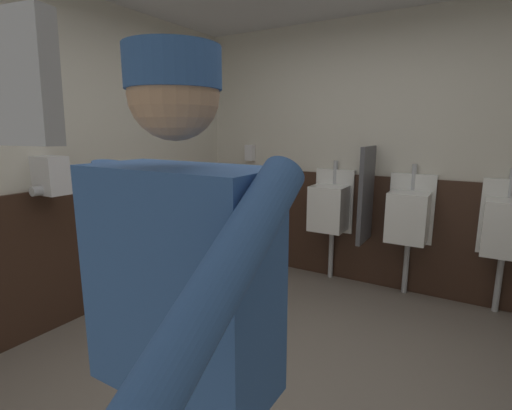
{
  "coord_description": "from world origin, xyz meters",
  "views": [
    {
      "loc": [
        0.92,
        -1.82,
        1.55
      ],
      "look_at": [
        0.14,
        -0.53,
        1.25
      ],
      "focal_mm": 26.48,
      "sensor_mm": 36.0,
      "label": 1
    }
  ],
  "objects": [
    {
      "name": "hand_dryer",
      "position": [
        -1.78,
        -0.26,
        1.22
      ],
      "size": [
        0.24,
        0.23,
        0.28
      ],
      "color": "silver"
    },
    {
      "name": "urinal_right",
      "position": [
        1.13,
        1.76,
        0.78
      ],
      "size": [
        0.4,
        0.34,
        1.24
      ],
      "color": "white",
      "rests_on": "ground_plane"
    },
    {
      "name": "wall_left",
      "position": [
        -1.96,
        0.0,
        1.3
      ],
      "size": [
        0.12,
        4.44,
        2.6
      ],
      "primitive_type": "cube",
      "color": "beige",
      "rests_on": "ground_plane"
    },
    {
      "name": "wainscot_band_left",
      "position": [
        -1.88,
        0.0,
        0.55
      ],
      "size": [
        0.03,
        3.84,
        1.11
      ],
      "primitive_type": "cube",
      "color": "#382319",
      "rests_on": "ground_plane"
    },
    {
      "name": "wainscot_band_back",
      "position": [
        0.0,
        1.91,
        0.55
      ],
      "size": [
        3.8,
        0.03,
        1.11
      ],
      "primitive_type": "cube",
      "color": "#382319",
      "rests_on": "ground_plane"
    },
    {
      "name": "soap_dispenser",
      "position": [
        -1.4,
        1.88,
        1.29
      ],
      "size": [
        0.1,
        0.07,
        0.18
      ],
      "primitive_type": "cube",
      "color": "silver"
    },
    {
      "name": "cell_phone",
      "position": [
        0.58,
        -1.64,
        1.6
      ],
      "size": [
        0.06,
        0.03,
        0.11
      ],
      "primitive_type": "cube",
      "rotation": [
        -0.03,
        0.0,
        0.17
      ],
      "color": "#A5A8B2"
    },
    {
      "name": "urinal_middle",
      "position": [
        0.38,
        1.76,
        0.78
      ],
      "size": [
        0.4,
        0.34,
        1.24
      ],
      "color": "white",
      "rests_on": "ground_plane"
    },
    {
      "name": "privacy_divider_panel",
      "position": [
        0.0,
        1.69,
        0.95
      ],
      "size": [
        0.04,
        0.4,
        0.9
      ],
      "primitive_type": "cube",
      "color": "#4C4C51"
    },
    {
      "name": "person",
      "position": [
        0.27,
        -1.14,
        1.04
      ],
      "size": [
        0.72,
        0.6,
        1.74
      ],
      "color": "#2D3342",
      "rests_on": "ground_plane"
    },
    {
      "name": "wall_back",
      "position": [
        0.0,
        1.98,
        1.3
      ],
      "size": [
        4.4,
        0.12,
        2.6
      ],
      "primitive_type": "cube",
      "color": "beige",
      "rests_on": "ground_plane"
    },
    {
      "name": "ground_plane",
      "position": [
        0.0,
        0.0,
        -0.02
      ],
      "size": [
        4.4,
        4.44,
        0.04
      ],
      "primitive_type": "cube",
      "color": "slate"
    },
    {
      "name": "urinal_left",
      "position": [
        -0.37,
        1.76,
        0.78
      ],
      "size": [
        0.4,
        0.34,
        1.24
      ],
      "color": "white",
      "rests_on": "ground_plane"
    }
  ]
}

